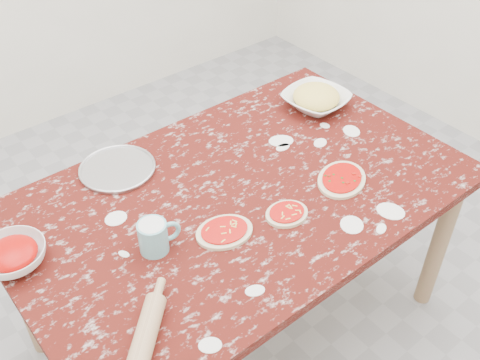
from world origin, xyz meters
The scene contains 10 objects.
ground centered at (0.00, 0.00, 0.00)m, with size 4.00×4.00×0.00m, color gray.
worktable centered at (0.00, 0.00, 0.67)m, with size 1.60×1.00×0.75m.
pizza_tray centered at (-0.28, 0.37, 0.76)m, with size 0.27×0.27×0.01m, color #B2B2B7.
sauce_bowl centered at (-0.74, 0.17, 0.78)m, with size 0.20×0.20×0.06m, color white.
cheese_bowl centered at (0.59, 0.22, 0.78)m, with size 0.26×0.26×0.06m, color white.
flour_mug centered at (-0.38, -0.05, 0.81)m, with size 0.14×0.09×0.11m.
pizza_left centered at (-0.17, -0.13, 0.76)m, with size 0.22×0.19×0.02m.
pizza_mid centered at (0.04, -0.19, 0.76)m, with size 0.16×0.14×0.02m.
pizza_right centered at (0.32, -0.19, 0.76)m, with size 0.26×0.24×0.02m.
rolling_pin centered at (-0.60, -0.34, 0.78)m, with size 0.06×0.06×0.30m, color tan.
Camera 1 is at (-0.92, -1.14, 2.03)m, focal length 41.68 mm.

